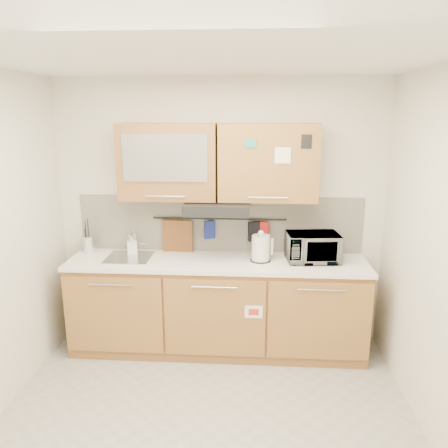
# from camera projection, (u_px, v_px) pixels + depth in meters

# --- Properties ---
(floor) EXTENTS (3.20, 3.20, 0.00)m
(floor) POSITION_uv_depth(u_px,v_px,m) (205.00, 432.00, 3.19)
(floor) COLOR #9E9993
(floor) RESTS_ON ground
(ceiling) EXTENTS (3.20, 3.20, 0.00)m
(ceiling) POSITION_uv_depth(u_px,v_px,m) (200.00, 54.00, 2.55)
(ceiling) COLOR white
(ceiling) RESTS_ON wall_back
(wall_back) EXTENTS (3.20, 0.00, 3.20)m
(wall_back) POSITION_uv_depth(u_px,v_px,m) (220.00, 214.00, 4.32)
(wall_back) COLOR silver
(wall_back) RESTS_ON ground
(base_cabinet) EXTENTS (2.80, 0.64, 0.88)m
(base_cabinet) POSITION_uv_depth(u_px,v_px,m) (217.00, 310.00, 4.25)
(base_cabinet) COLOR #956035
(base_cabinet) RESTS_ON floor
(countertop) EXTENTS (2.82, 0.62, 0.04)m
(countertop) POSITION_uv_depth(u_px,v_px,m) (217.00, 262.00, 4.12)
(countertop) COLOR white
(countertop) RESTS_ON base_cabinet
(backsplash) EXTENTS (2.80, 0.02, 0.56)m
(backsplash) POSITION_uv_depth(u_px,v_px,m) (219.00, 224.00, 4.34)
(backsplash) COLOR silver
(backsplash) RESTS_ON countertop
(upper_cabinets) EXTENTS (1.82, 0.37, 0.70)m
(upper_cabinets) POSITION_uv_depth(u_px,v_px,m) (217.00, 162.00, 4.02)
(upper_cabinets) COLOR #956035
(upper_cabinets) RESTS_ON wall_back
(range_hood) EXTENTS (0.60, 0.46, 0.10)m
(range_hood) POSITION_uv_depth(u_px,v_px,m) (217.00, 207.00, 4.05)
(range_hood) COLOR black
(range_hood) RESTS_ON upper_cabinets
(sink) EXTENTS (0.42, 0.40, 0.26)m
(sink) POSITION_uv_depth(u_px,v_px,m) (129.00, 257.00, 4.19)
(sink) COLOR silver
(sink) RESTS_ON countertop
(utensil_rail) EXTENTS (1.30, 0.02, 0.02)m
(utensil_rail) POSITION_uv_depth(u_px,v_px,m) (219.00, 219.00, 4.29)
(utensil_rail) COLOR black
(utensil_rail) RESTS_ON backsplash
(utensil_crock) EXTENTS (0.15, 0.15, 0.33)m
(utensil_crock) POSITION_uv_depth(u_px,v_px,m) (88.00, 244.00, 4.34)
(utensil_crock) COLOR silver
(utensil_crock) RESTS_ON countertop
(kettle) EXTENTS (0.22, 0.21, 0.30)m
(kettle) POSITION_uv_depth(u_px,v_px,m) (261.00, 249.00, 4.07)
(kettle) COLOR silver
(kettle) RESTS_ON countertop
(toaster) EXTENTS (0.29, 0.24, 0.19)m
(toaster) POSITION_uv_depth(u_px,v_px,m) (311.00, 251.00, 4.06)
(toaster) COLOR black
(toaster) RESTS_ON countertop
(microwave) EXTENTS (0.51, 0.37, 0.26)m
(microwave) POSITION_uv_depth(u_px,v_px,m) (312.00, 247.00, 4.07)
(microwave) COLOR #999999
(microwave) RESTS_ON countertop
(soap_bottle) EXTENTS (0.12, 0.12, 0.21)m
(soap_bottle) POSITION_uv_depth(u_px,v_px,m) (132.00, 244.00, 4.28)
(soap_bottle) COLOR #999999
(soap_bottle) RESTS_ON countertop
(cutting_board) EXTENTS (0.31, 0.04, 0.38)m
(cutting_board) POSITION_uv_depth(u_px,v_px,m) (178.00, 239.00, 4.35)
(cutting_board) COLOR brown
(cutting_board) RESTS_ON utensil_rail
(oven_mitt) EXTENTS (0.11, 0.07, 0.18)m
(oven_mitt) POSITION_uv_depth(u_px,v_px,m) (210.00, 230.00, 4.30)
(oven_mitt) COLOR navy
(oven_mitt) RESTS_ON utensil_rail
(dark_pouch) EXTENTS (0.13, 0.07, 0.19)m
(dark_pouch) POSITION_uv_depth(u_px,v_px,m) (254.00, 231.00, 4.28)
(dark_pouch) COLOR black
(dark_pouch) RESTS_ON utensil_rail
(pot_holder) EXTENTS (0.12, 0.06, 0.15)m
(pot_holder) POSITION_uv_depth(u_px,v_px,m) (263.00, 229.00, 4.27)
(pot_holder) COLOR red
(pot_holder) RESTS_ON utensil_rail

